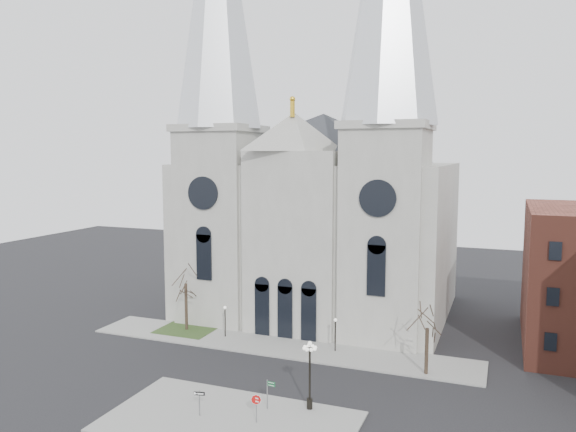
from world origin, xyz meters
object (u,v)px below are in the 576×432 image
(one_way_sign, at_px, (199,398))
(stop_sign, at_px, (256,402))
(globe_lamp, at_px, (310,366))
(street_name_sign, at_px, (268,392))

(one_way_sign, bearing_deg, stop_sign, -6.81)
(stop_sign, height_order, globe_lamp, globe_lamp)
(one_way_sign, height_order, street_name_sign, street_name_sign)
(stop_sign, xyz_separation_m, street_name_sign, (-0.06, 2.28, -0.19))
(globe_lamp, distance_m, street_name_sign, 3.67)
(stop_sign, relative_size, street_name_sign, 0.93)
(stop_sign, relative_size, globe_lamp, 0.40)
(one_way_sign, distance_m, street_name_sign, 5.11)
(street_name_sign, bearing_deg, globe_lamp, 27.25)
(stop_sign, bearing_deg, street_name_sign, 97.66)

